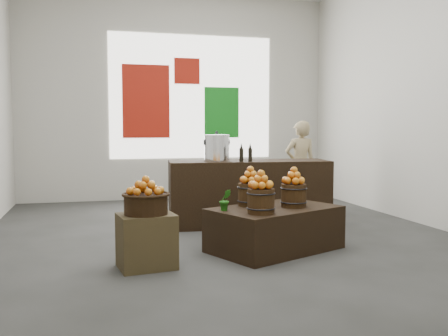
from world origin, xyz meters
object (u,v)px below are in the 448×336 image
object	(u,v)px
wicker_basket	(146,204)
stock_pot_left	(217,148)
crate	(146,241)
counter	(249,193)
shopper	(300,165)
display_table	(275,229)

from	to	relation	value
wicker_basket	stock_pot_left	xyz separation A→B (m)	(1.19, 1.91, 0.46)
crate	counter	distance (m)	2.50
crate	shopper	size ratio (longest dim) A/B	0.36
stock_pot_left	crate	bearing A→B (deg)	-121.94
wicker_basket	counter	bearing A→B (deg)	48.44
crate	wicker_basket	xyz separation A→B (m)	(0.00, 0.00, 0.37)
wicker_basket	stock_pot_left	size ratio (longest dim) A/B	1.23
shopper	crate	bearing A→B (deg)	45.84
stock_pot_left	shopper	distance (m)	2.14
display_table	stock_pot_left	distance (m)	1.80
wicker_basket	display_table	xyz separation A→B (m)	(1.49, 0.36, -0.39)
counter	stock_pot_left	size ratio (longest dim) A/B	6.47
display_table	shopper	size ratio (longest dim) A/B	0.94
stock_pot_left	shopper	bearing A→B (deg)	33.09
wicker_basket	shopper	distance (m)	4.26
display_table	shopper	xyz separation A→B (m)	(1.47, 2.70, 0.51)
wicker_basket	display_table	distance (m)	1.58
wicker_basket	counter	world-z (taller)	counter
display_table	stock_pot_left	world-z (taller)	stock_pot_left
crate	display_table	size ratio (longest dim) A/B	0.38
counter	shopper	xyz separation A→B (m)	(1.31, 1.20, 0.29)
wicker_basket	stock_pot_left	world-z (taller)	stock_pot_left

